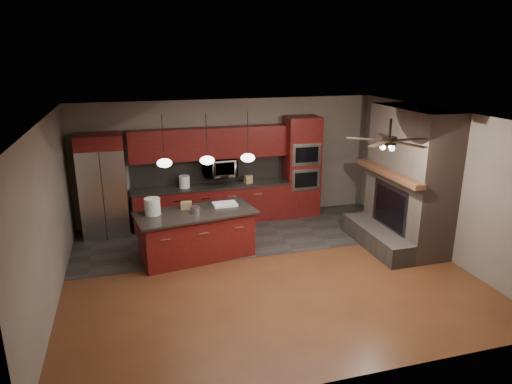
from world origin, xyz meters
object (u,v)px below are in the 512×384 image
object	(u,v)px
microwave	(220,167)
oven_tower	(302,167)
refrigerator	(103,186)
white_bucket	(152,206)
counter_bucket	(184,182)
counter_box	(248,179)
kitchen_island	(197,234)
paint_can	(195,210)
cardboard_box	(186,205)
paint_tray	(225,204)

from	to	relation	value
microwave	oven_tower	bearing A→B (deg)	-1.66
microwave	refrigerator	xyz separation A→B (m)	(-2.54, -0.13, -0.20)
microwave	white_bucket	xyz separation A→B (m)	(-1.62, -1.72, -0.22)
counter_bucket	counter_box	bearing A→B (deg)	-1.95
microwave	kitchen_island	distance (m)	2.15
counter_bucket	refrigerator	bearing A→B (deg)	-177.30
paint_can	cardboard_box	bearing A→B (deg)	113.05
cardboard_box	counter_box	distance (m)	2.19
paint_tray	counter_bucket	xyz separation A→B (m)	(-0.60, 1.52, 0.09)
paint_tray	counter_bucket	bearing A→B (deg)	110.39
oven_tower	paint_can	size ratio (longest dim) A/B	12.60
paint_tray	kitchen_island	bearing A→B (deg)	-160.49
paint_can	cardboard_box	world-z (taller)	cardboard_box
white_bucket	paint_tray	xyz separation A→B (m)	(1.40, 0.15, -0.13)
kitchen_island	microwave	bearing A→B (deg)	56.41
oven_tower	counter_bucket	world-z (taller)	oven_tower
kitchen_island	paint_can	xyz separation A→B (m)	(-0.02, -0.06, 0.52)
oven_tower	refrigerator	xyz separation A→B (m)	(-4.51, -0.07, -0.09)
oven_tower	cardboard_box	xyz separation A→B (m)	(-2.95, -1.51, -0.20)
kitchen_island	cardboard_box	distance (m)	0.59
white_bucket	counter_bucket	world-z (taller)	white_bucket
white_bucket	counter_box	xyz separation A→B (m)	(2.27, 1.62, -0.09)
white_bucket	paint_tray	size ratio (longest dim) A/B	0.68
kitchen_island	paint_can	size ratio (longest dim) A/B	12.47
counter_bucket	counter_box	xyz separation A→B (m)	(1.47, -0.05, -0.04)
white_bucket	cardboard_box	bearing A→B (deg)	13.92
paint_tray	white_bucket	bearing A→B (deg)	-174.80
kitchen_island	counter_bucket	distance (m)	1.84
cardboard_box	white_bucket	bearing A→B (deg)	-158.61
microwave	cardboard_box	distance (m)	1.87
microwave	kitchen_island	bearing A→B (deg)	-114.84
kitchen_island	counter_box	xyz separation A→B (m)	(1.48, 1.70, 0.53)
kitchen_island	paint_tray	size ratio (longest dim) A/B	5.13
refrigerator	kitchen_island	xyz separation A→B (m)	(1.70, -1.67, -0.64)
refrigerator	white_bucket	distance (m)	1.84
white_bucket	counter_bucket	size ratio (longest dim) A/B	1.16
kitchen_island	refrigerator	bearing A→B (deg)	126.83
oven_tower	paint_tray	distance (m)	2.68
refrigerator	paint_can	distance (m)	2.42
refrigerator	cardboard_box	size ratio (longest dim) A/B	10.39
refrigerator	cardboard_box	distance (m)	2.12
refrigerator	counter_bucket	bearing A→B (deg)	2.70
oven_tower	microwave	distance (m)	1.98
microwave	counter_bucket	world-z (taller)	microwave
refrigerator	microwave	bearing A→B (deg)	2.96
white_bucket	counter_box	size ratio (longest dim) A/B	1.71
white_bucket	paint_tray	bearing A→B (deg)	6.24
kitchen_island	counter_box	bearing A→B (deg)	40.13
refrigerator	paint_can	xyz separation A→B (m)	(1.69, -1.73, -0.12)
paint_tray	counter_bucket	size ratio (longest dim) A/B	1.69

